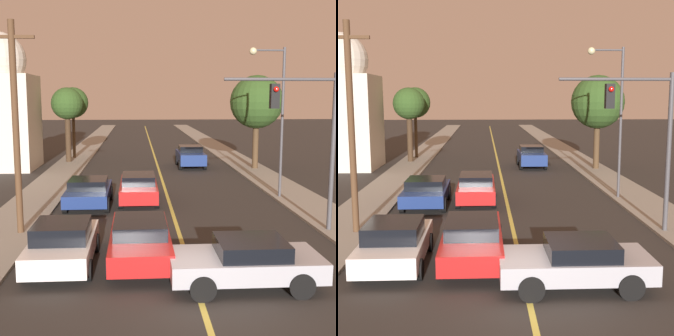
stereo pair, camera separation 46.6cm
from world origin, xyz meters
TOP-DOWN VIEW (x-y plane):
  - ground_plane at (0.00, 0.00)m, footprint 200.00×200.00m
  - road_surface at (0.00, 36.00)m, footprint 10.74×80.00m
  - sidewalk_left at (-6.62, 36.00)m, footprint 2.50×80.00m
  - sidewalk_right at (6.62, 36.00)m, footprint 2.50×80.00m
  - car_near_lane_front at (-1.50, 3.06)m, footprint 1.96×5.01m
  - car_near_lane_second at (-1.50, 11.58)m, footprint 1.92×4.93m
  - car_outer_lane_front at (-3.87, 2.70)m, footprint 1.97×4.10m
  - car_outer_lane_second at (-3.87, 10.71)m, footprint 2.09×4.36m
  - car_far_oncoming at (2.42, 23.08)m, footprint 1.99×4.28m
  - car_crossing_right at (1.37, 0.81)m, footprint 4.12×2.10m
  - traffic_signal_mast at (4.81, 5.71)m, footprint 4.26×0.42m
  - streetlamp_right at (5.32, 11.80)m, footprint 1.82×0.36m
  - utility_pole_left at (-5.97, 6.10)m, footprint 1.60×0.24m
  - tree_left_near at (-6.95, 25.89)m, footprint 2.48×2.48m
  - tree_left_far at (-6.83, 28.44)m, footprint 2.54×2.54m
  - tree_right_near at (6.91, 21.49)m, footprint 3.74×3.74m
  - domed_building_left at (-11.28, 23.25)m, footprint 4.81×4.81m

SIDE VIEW (x-z plane):
  - ground_plane at x=0.00m, z-range 0.00..0.00m
  - road_surface at x=0.00m, z-range 0.00..0.01m
  - sidewalk_left at x=-6.62m, z-range 0.00..0.12m
  - sidewalk_right at x=6.62m, z-range 0.00..0.12m
  - car_crossing_right at x=1.37m, z-range 0.05..1.37m
  - car_outer_lane_front at x=-3.87m, z-range 0.02..1.43m
  - car_outer_lane_second at x=-3.87m, z-range 0.05..1.41m
  - car_near_lane_front at x=-1.50m, z-range 0.06..1.43m
  - car_near_lane_second at x=-1.50m, z-range 0.04..1.45m
  - car_far_oncoming at x=2.42m, z-range 0.04..1.63m
  - traffic_signal_mast at x=4.81m, z-range 1.15..7.08m
  - utility_pole_left at x=-5.97m, z-range 0.28..8.03m
  - domed_building_left at x=-11.28m, z-range -0.31..9.42m
  - tree_left_near at x=-6.95m, z-range 1.67..7.48m
  - tree_left_far at x=-6.83m, z-range 1.75..7.63m
  - tree_right_near at x=6.91m, z-range 1.51..8.10m
  - streetlamp_right at x=5.32m, z-range 1.14..8.61m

